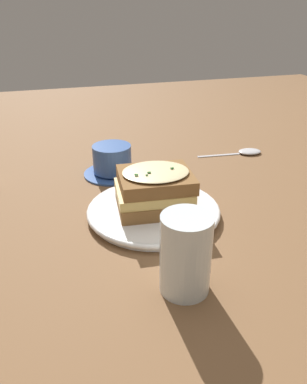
% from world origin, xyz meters
% --- Properties ---
extents(ground_plane, '(2.40, 2.40, 0.00)m').
position_xyz_m(ground_plane, '(0.00, 0.00, 0.00)').
color(ground_plane, brown).
extents(dinner_plate, '(0.24, 0.24, 0.02)m').
position_xyz_m(dinner_plate, '(0.02, 0.01, 0.01)').
color(dinner_plate, white).
rests_on(dinner_plate, ground_plane).
extents(sandwich, '(0.14, 0.12, 0.07)m').
position_xyz_m(sandwich, '(0.02, 0.02, 0.05)').
color(sandwich, brown).
rests_on(sandwich, dinner_plate).
extents(teacup_with_saucer, '(0.13, 0.14, 0.07)m').
position_xyz_m(teacup_with_saucer, '(-0.02, 0.22, 0.03)').
color(teacup_with_saucer, '#33569E').
rests_on(teacup_with_saucer, ground_plane).
extents(water_glass, '(0.07, 0.07, 0.11)m').
position_xyz_m(water_glass, '(-0.00, -0.18, 0.06)').
color(water_glass, silver).
rests_on(water_glass, ground_plane).
extents(spoon, '(0.17, 0.05, 0.01)m').
position_xyz_m(spoon, '(0.33, 0.24, 0.00)').
color(spoon, silver).
rests_on(spoon, ground_plane).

